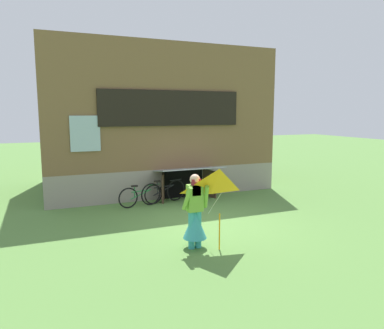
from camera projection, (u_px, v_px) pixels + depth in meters
ground_plane at (209, 222)px, 9.86m from camera, size 60.00×60.00×0.00m
log_house at (151, 120)px, 14.45m from camera, size 8.24×6.02×5.29m
person at (195, 217)px, 7.89m from camera, size 0.61×0.53×1.65m
kite at (219, 191)px, 7.39m from camera, size 1.09×1.04×1.72m
bicycle_black at (164, 192)px, 11.90m from camera, size 1.65×0.46×0.77m
bicycle_green at (141, 196)px, 11.47m from camera, size 1.51×0.34×0.70m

